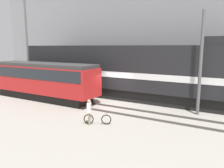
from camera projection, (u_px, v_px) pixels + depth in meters
ground_plane at (113, 104)px, 18.33m from camera, size 120.00×120.00×0.00m
track_near at (102, 108)px, 16.90m from camera, size 60.00×1.51×0.14m
track_far at (125, 97)px, 20.37m from camera, size 60.00×1.51×0.14m
building_backdrop at (151, 38)px, 25.10m from camera, size 41.14×6.00×11.48m
freight_locomotive at (119, 71)px, 20.29m from camera, size 20.93×3.04×5.43m
streetcar at (42, 78)px, 19.70m from camera, size 11.13×2.54×3.30m
bicycle at (97, 119)px, 13.42m from camera, size 1.59×0.83×0.69m
person at (89, 110)px, 13.22m from camera, size 0.35×0.42×1.58m
utility_pole_left at (27, 44)px, 22.95m from camera, size 0.21×0.21×9.94m
utility_pole_center at (201, 64)px, 14.79m from camera, size 0.22×0.22×7.13m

